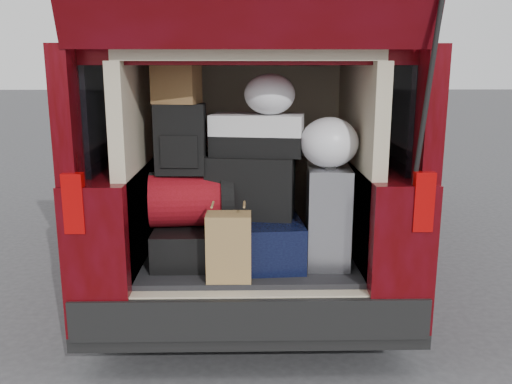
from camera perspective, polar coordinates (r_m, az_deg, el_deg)
ground at (r=3.36m, az=-0.67°, el=-16.79°), size 80.00×80.00×0.00m
minivan at (r=4.83m, az=-0.88°, el=3.94°), size 1.90×5.35×2.77m
load_floor at (r=3.48m, az=-0.72°, el=-10.61°), size 1.24×1.05×0.55m
black_hardshell at (r=3.25m, az=-7.11°, el=-5.28°), size 0.38×0.52×0.21m
navy_hardshell at (r=3.22m, az=0.18°, el=-4.92°), size 0.53×0.63×0.26m
silver_roller at (r=3.16m, az=7.56°, el=-2.44°), size 0.26×0.40×0.57m
kraft_bag at (r=2.91m, az=-2.88°, el=-5.81°), size 0.24×0.16×0.37m
red_duffel at (r=3.19m, az=-6.79°, el=-0.78°), size 0.51×0.35×0.31m
black_soft_case at (r=3.19m, az=-0.52°, el=0.69°), size 0.54×0.37×0.36m
backpack at (r=3.12m, az=-7.95°, el=5.54°), size 0.28×0.18×0.40m
twotone_duffel at (r=3.16m, az=0.14°, el=6.06°), size 0.56×0.35×0.24m
grocery_sack_lower at (r=3.11m, az=-8.35°, el=11.22°), size 0.27×0.24×0.22m
plastic_bag_center at (r=3.09m, az=1.46°, el=10.24°), size 0.33×0.32×0.23m
plastic_bag_right at (r=3.05m, az=7.72°, el=5.18°), size 0.35×0.33×0.28m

